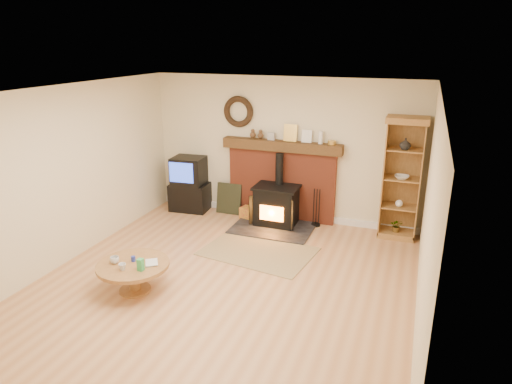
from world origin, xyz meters
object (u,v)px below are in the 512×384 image
at_px(wood_stove, 276,207).
at_px(coffee_table, 133,269).
at_px(tv_unit, 189,185).
at_px(curio_cabinet, 402,178).

height_order(wood_stove, coffee_table, wood_stove).
xyz_separation_m(tv_unit, coffee_table, (0.77, -3.01, -0.18)).
bearing_deg(coffee_table, tv_unit, 104.28).
relative_size(tv_unit, curio_cabinet, 0.52).
relative_size(wood_stove, curio_cabinet, 0.68).
xyz_separation_m(wood_stove, tv_unit, (-1.83, 0.19, 0.15)).
distance_m(curio_cabinet, coffee_table, 4.47).
bearing_deg(wood_stove, tv_unit, 173.95).
relative_size(wood_stove, coffee_table, 1.48).
height_order(wood_stove, tv_unit, wood_stove).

